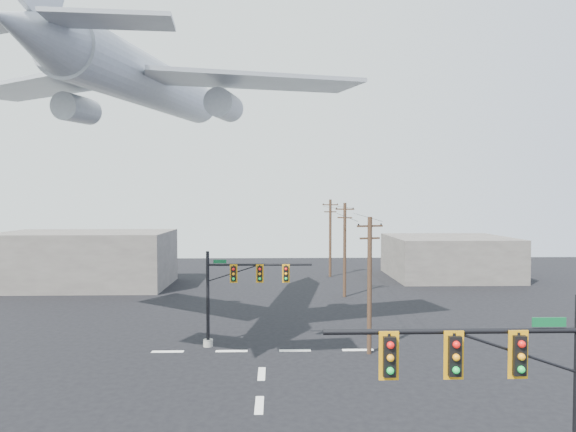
{
  "coord_description": "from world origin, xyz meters",
  "views": [
    {
      "loc": [
        0.72,
        -18.01,
        9.57
      ],
      "look_at": [
        1.36,
        5.0,
        8.76
      ],
      "focal_mm": 30.0,
      "sensor_mm": 36.0,
      "label": 1
    }
  ],
  "objects_px": {
    "signal_mast_near": "(515,403)",
    "utility_pole_b": "(345,248)",
    "airliner": "(151,85)",
    "signal_mast_far": "(235,292)",
    "utility_pole_c": "(330,236)",
    "utility_pole_a": "(370,282)"
  },
  "relations": [
    {
      "from": "signal_mast_near",
      "to": "utility_pole_b",
      "type": "xyz_separation_m",
      "value": [
        0.23,
        33.75,
        0.87
      ]
    },
    {
      "from": "signal_mast_near",
      "to": "airliner",
      "type": "bearing_deg",
      "value": 127.2
    },
    {
      "from": "signal_mast_far",
      "to": "utility_pole_c",
      "type": "relative_size",
      "value": 0.74
    },
    {
      "from": "utility_pole_c",
      "to": "airliner",
      "type": "distance_m",
      "value": 32.81
    },
    {
      "from": "utility_pole_a",
      "to": "utility_pole_c",
      "type": "height_order",
      "value": "utility_pole_c"
    },
    {
      "from": "utility_pole_a",
      "to": "utility_pole_b",
      "type": "bearing_deg",
      "value": 72.43
    },
    {
      "from": "utility_pole_a",
      "to": "utility_pole_b",
      "type": "xyz_separation_m",
      "value": [
        1.0,
        17.33,
        0.38
      ]
    },
    {
      "from": "signal_mast_near",
      "to": "utility_pole_a",
      "type": "xyz_separation_m",
      "value": [
        -0.77,
        16.42,
        0.49
      ]
    },
    {
      "from": "signal_mast_far",
      "to": "airliner",
      "type": "height_order",
      "value": "airliner"
    },
    {
      "from": "signal_mast_far",
      "to": "signal_mast_near",
      "type": "bearing_deg",
      "value": -63.06
    },
    {
      "from": "utility_pole_b",
      "to": "airliner",
      "type": "distance_m",
      "value": 24.11
    },
    {
      "from": "utility_pole_a",
      "to": "airliner",
      "type": "height_order",
      "value": "airliner"
    },
    {
      "from": "signal_mast_near",
      "to": "signal_mast_far",
      "type": "bearing_deg",
      "value": 116.94
    },
    {
      "from": "signal_mast_far",
      "to": "utility_pole_a",
      "type": "distance_m",
      "value": 8.67
    },
    {
      "from": "airliner",
      "to": "signal_mast_far",
      "type": "bearing_deg",
      "value": -95.09
    },
    {
      "from": "signal_mast_near",
      "to": "utility_pole_b",
      "type": "relative_size",
      "value": 0.81
    },
    {
      "from": "utility_pole_c",
      "to": "utility_pole_a",
      "type": "bearing_deg",
      "value": -85.97
    },
    {
      "from": "signal_mast_far",
      "to": "utility_pole_b",
      "type": "distance_m",
      "value": 18.29
    },
    {
      "from": "utility_pole_b",
      "to": "airliner",
      "type": "bearing_deg",
      "value": -113.32
    },
    {
      "from": "utility_pole_a",
      "to": "airliner",
      "type": "distance_m",
      "value": 19.19
    },
    {
      "from": "signal_mast_near",
      "to": "utility_pole_c",
      "type": "bearing_deg",
      "value": 89.72
    },
    {
      "from": "utility_pole_b",
      "to": "utility_pole_c",
      "type": "xyz_separation_m",
      "value": [
        -0.0,
        12.25,
        0.17
      ]
    }
  ]
}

